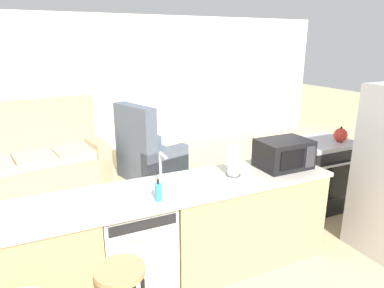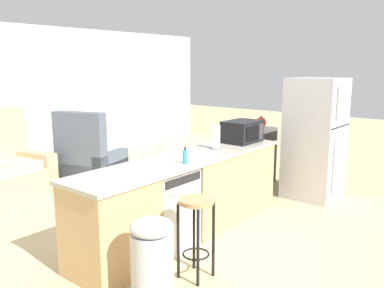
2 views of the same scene
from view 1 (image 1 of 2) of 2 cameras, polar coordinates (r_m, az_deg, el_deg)
name	(u,v)px [view 1 (image 1 of 2)]	position (r m, az deg, el deg)	size (l,w,h in m)	color
ground_plane	(164,280)	(3.38, -4.76, -21.65)	(24.00, 24.00, 0.00)	tan
wall_back	(100,85)	(6.85, -15.15, 9.45)	(10.00, 0.06, 2.60)	silver
kitchen_counter	(187,234)	(3.21, -0.80, -14.70)	(2.94, 0.66, 0.90)	tan
dishwasher	(135,247)	(3.07, -9.51, -16.51)	(0.58, 0.61, 0.84)	silver
stove_range	(318,174)	(4.74, 20.29, -4.68)	(0.76, 0.68, 0.90)	black
microwave	(284,154)	(3.47, 15.02, -1.57)	(0.50, 0.37, 0.28)	black
sink_faucet	(161,171)	(2.94, -5.15, -4.50)	(0.07, 0.18, 0.30)	silver
paper_towel_roll	(234,161)	(3.17, 6.95, -2.87)	(0.14, 0.14, 0.28)	#4C4C51
soap_bottle	(158,192)	(2.69, -5.64, -7.92)	(0.06, 0.06, 0.18)	#338CCC
kettle	(341,135)	(4.62, 23.52, 1.40)	(0.21, 0.17, 0.19)	red
couch	(33,162)	(5.57, -24.96, -2.70)	(2.12, 1.23, 1.27)	tan
armchair	(147,157)	(5.43, -7.48, -2.20)	(1.02, 1.05, 1.20)	#515B6B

